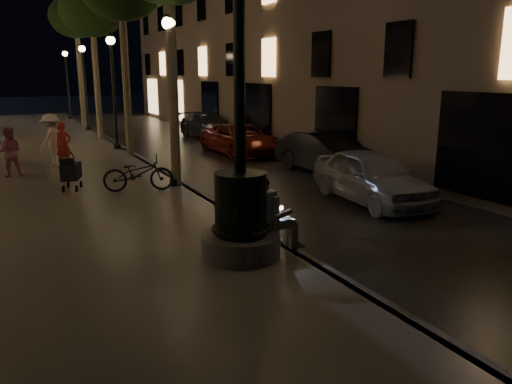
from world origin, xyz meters
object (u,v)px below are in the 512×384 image
tree_far (76,18)px  lamp_curb_c (84,75)px  car_rear (209,126)px  tree_third (92,12)px  pedestrian_pink (9,152)px  lamp_curb_b (113,76)px  car_front (371,176)px  pedestrian_red (64,146)px  lamp_curb_a (171,77)px  bicycle (138,173)px  seated_man_laptop (272,212)px  stroller (71,172)px  fountain_lamppost (241,200)px  car_second (328,153)px  lamp_curb_d (67,75)px  pedestrian_white (52,140)px  car_third (241,139)px

tree_far → lamp_curb_c: bearing=-92.3°
lamp_curb_c → car_rear: bearing=-42.9°
tree_third → pedestrian_pink: bearing=-116.2°
lamp_curb_b → car_rear: (5.38, 3.00, -2.59)m
tree_far → car_front: size_ratio=1.84×
tree_third → pedestrian_red: tree_third is taller
tree_third → lamp_curb_a: bearing=-90.0°
lamp_curb_a → bicycle: 2.78m
seated_man_laptop → car_rear: bearing=72.2°
stroller → car_rear: bearing=71.2°
fountain_lamppost → car_rear: fountain_lamppost is taller
tree_third → car_rear: bearing=-10.5°
fountain_lamppost → pedestrian_red: (-1.81, 10.14, -0.23)m
lamp_curb_b → car_second: bearing=-54.4°
tree_third → lamp_curb_b: (0.00, -4.00, -2.90)m
stroller → lamp_curb_b: bearing=88.9°
car_second → car_rear: size_ratio=0.97×
lamp_curb_b → lamp_curb_c: same height
lamp_curb_d → pedestrian_red: (-2.51, -19.86, -2.25)m
car_front → pedestrian_white: size_ratio=2.25×
pedestrian_red → seated_man_laptop: bearing=-103.3°
tree_far → car_third: (4.55, -12.53, -5.80)m
lamp_curb_c → car_front: 20.06m
lamp_curb_c → car_third: lamp_curb_c is taller
stroller → fountain_lamppost: bearing=-53.9°
lamp_curb_c → car_rear: lamp_curb_c is taller
seated_man_laptop → pedestrian_white: (-2.73, 10.85, 0.18)m
fountain_lamppost → car_second: 8.87m
car_third → car_rear: (0.75, 5.53, 0.01)m
lamp_curb_d → pedestrian_pink: 21.01m
lamp_curb_c → car_second: bearing=-70.7°
seated_man_laptop → lamp_curb_c: lamp_curb_c is taller
tree_third → lamp_curb_a: 12.35m
tree_third → lamp_curb_b: size_ratio=1.50×
fountain_lamppost → pedestrian_pink: fountain_lamppost is taller
pedestrian_red → lamp_curb_b: bearing=30.3°
tree_far → car_second: bearing=-73.0°
fountain_lamppost → bicycle: bearing=93.9°
lamp_curb_b → lamp_curb_c: size_ratio=1.00×
tree_far → pedestrian_red: size_ratio=4.79×
lamp_curb_d → car_rear: lamp_curb_d is taller
lamp_curb_c → car_second: 16.81m
tree_third → car_third: tree_third is taller
fountain_lamppost → car_rear: (6.08, 17.00, -0.57)m
car_second → lamp_curb_d: bearing=97.8°
lamp_curb_d → bicycle: bearing=-92.6°
car_front → tree_far: bearing=106.3°
tree_third → car_second: tree_third is taller
lamp_curb_b → pedestrian_pink: lamp_curb_b is taller
tree_third → car_rear: (5.38, -1.00, -5.50)m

